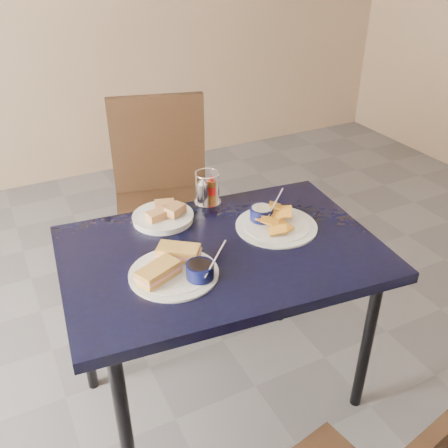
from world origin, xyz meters
name	(u,v)px	position (x,y,z in m)	size (l,w,h in m)	color
ground	(175,419)	(0.00, 0.00, 0.00)	(6.00, 6.00, 0.00)	#58585E
dining_table	(222,265)	(0.23, 0.03, 0.68)	(1.18, 0.85, 0.75)	black
chair_far	(158,186)	(0.31, 0.92, 0.58)	(0.58, 0.57, 1.01)	black
sandwich_plate	(176,268)	(0.03, -0.04, 0.77)	(0.31, 0.29, 0.12)	white
plantain_plate	(272,221)	(0.47, 0.08, 0.77)	(0.31, 0.31, 0.12)	white
bread_basket	(164,216)	(0.12, 0.31, 0.77)	(0.23, 0.23, 0.07)	white
condiment_caddy	(206,190)	(0.33, 0.36, 0.81)	(0.11, 0.11, 0.14)	silver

